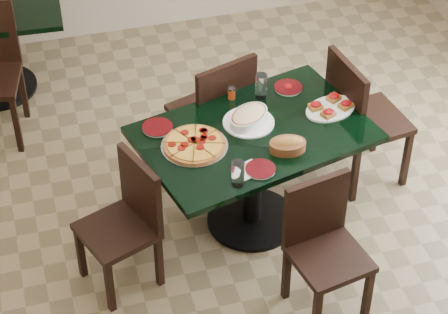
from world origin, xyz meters
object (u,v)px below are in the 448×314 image
object	(u,v)px
chair_near	(323,241)
chair_right	(358,114)
main_table	(254,155)
pepperoni_pizza	(195,145)
chair_left	(127,217)
bruschetta_platter	(331,107)
chair_far	(217,109)
lasagna_casserole	(249,117)
bread_basket	(288,145)

from	to	relation	value
chair_near	chair_right	distance (m)	1.13
main_table	pepperoni_pizza	xyz separation A→B (m)	(-0.38, -0.04, 0.20)
chair_near	chair_left	bearing A→B (deg)	143.77
chair_left	pepperoni_pizza	xyz separation A→B (m)	(0.46, 0.20, 0.29)
chair_right	bruschetta_platter	distance (m)	0.37
chair_far	pepperoni_pizza	size ratio (longest dim) A/B	2.40
chair_right	pepperoni_pizza	world-z (taller)	chair_right
main_table	bruschetta_platter	distance (m)	0.57
chair_right	bruschetta_platter	world-z (taller)	chair_right
chair_near	bruschetta_platter	xyz separation A→B (m)	(0.33, 0.82, 0.29)
chair_near	pepperoni_pizza	size ratio (longest dim) A/B	2.16
chair_far	chair_left	bearing A→B (deg)	27.47
lasagna_casserole	chair_right	bearing A→B (deg)	-25.74
bread_basket	bruschetta_platter	xyz separation A→B (m)	(0.39, 0.30, -0.02)
pepperoni_pizza	bruschetta_platter	xyz separation A→B (m)	(0.91, 0.13, 0.01)
bread_basket	chair_far	bearing A→B (deg)	114.01
chair_near	bruschetta_platter	size ratio (longest dim) A/B	2.13
chair_near	chair_left	size ratio (longest dim) A/B	1.00
chair_left	bread_basket	world-z (taller)	chair_left
chair_right	bruschetta_platter	bearing A→B (deg)	109.91
lasagna_casserole	bruschetta_platter	bearing A→B (deg)	-36.05
chair_far	pepperoni_pizza	world-z (taller)	chair_far
main_table	lasagna_casserole	bearing A→B (deg)	81.95
chair_left	bruschetta_platter	world-z (taller)	chair_left
main_table	chair_left	bearing A→B (deg)	-177.76
pepperoni_pizza	chair_near	bearing A→B (deg)	-50.19
chair_right	bread_basket	world-z (taller)	chair_right
pepperoni_pizza	bread_basket	distance (m)	0.55
chair_right	lasagna_casserole	bearing A→B (deg)	91.56
pepperoni_pizza	bread_basket	world-z (taller)	bread_basket
chair_far	chair_near	world-z (taller)	chair_far
main_table	chair_far	bearing A→B (deg)	85.21
chair_left	pepperoni_pizza	size ratio (longest dim) A/B	2.15
bread_basket	chair_left	bearing A→B (deg)	-170.81
chair_right	bruschetta_platter	xyz separation A→B (m)	(-0.27, -0.14, 0.22)
chair_right	bread_basket	size ratio (longest dim) A/B	4.18
chair_far	bread_basket	xyz separation A→B (m)	(0.23, -0.76, 0.25)
chair_near	lasagna_casserole	bearing A→B (deg)	92.59
chair_near	bruschetta_platter	world-z (taller)	chair_near
chair_near	chair_left	xyz separation A→B (m)	(-1.03, 0.49, -0.00)
chair_right	chair_far	bearing A→B (deg)	61.94
lasagna_casserole	bruschetta_platter	world-z (taller)	lasagna_casserole
main_table	chair_right	size ratio (longest dim) A/B	1.57
main_table	bruschetta_platter	world-z (taller)	bruschetta_platter
lasagna_casserole	bread_basket	world-z (taller)	bread_basket
chair_left	main_table	bearing A→B (deg)	85.26
main_table	pepperoni_pizza	distance (m)	0.43
bruschetta_platter	chair_far	bearing A→B (deg)	123.94
chair_far	chair_near	bearing A→B (deg)	83.50
chair_left	bread_basket	distance (m)	1.03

